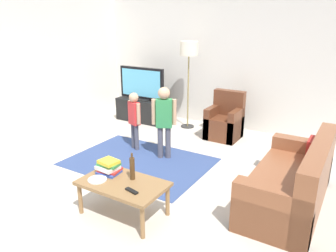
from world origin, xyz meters
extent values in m
plane|color=beige|center=(0.00, 0.00, 0.00)|extent=(7.80, 7.80, 0.00)
cube|color=silver|center=(0.00, 3.00, 1.35)|extent=(6.00, 0.12, 2.70)
cube|color=silver|center=(-3.00, 0.00, 1.35)|extent=(0.12, 6.00, 2.70)
cube|color=#33477A|center=(-0.46, 0.46, 0.00)|extent=(2.20, 1.60, 0.01)
cube|color=black|center=(-1.70, 2.30, 0.25)|extent=(1.20, 0.44, 0.50)
cube|color=black|center=(-1.70, 2.25, 0.10)|extent=(1.10, 0.32, 0.03)
cube|color=black|center=(-1.70, 2.28, 0.52)|extent=(0.44, 0.28, 0.03)
cube|color=black|center=(-1.70, 2.28, 0.87)|extent=(1.10, 0.07, 0.68)
cube|color=#59B2D8|center=(-1.70, 2.24, 0.87)|extent=(1.00, 0.01, 0.58)
cube|color=brown|center=(1.84, 0.40, 0.21)|extent=(0.80, 1.80, 0.42)
cube|color=brown|center=(2.14, 0.40, 0.43)|extent=(0.20, 1.80, 0.86)
cube|color=brown|center=(1.84, -0.40, 0.30)|extent=(0.80, 0.20, 0.60)
cube|color=brown|center=(1.84, 1.20, 0.30)|extent=(0.80, 0.20, 0.60)
cube|color=#B22823|center=(1.99, 0.95, 0.56)|extent=(0.10, 0.32, 0.32)
cube|color=brown|center=(0.27, 2.20, 0.21)|extent=(0.60, 0.60, 0.42)
cube|color=brown|center=(0.27, 2.42, 0.45)|extent=(0.60, 0.16, 0.90)
cube|color=brown|center=(0.03, 2.20, 0.30)|extent=(0.12, 0.60, 0.60)
cube|color=brown|center=(0.51, 2.20, 0.30)|extent=(0.12, 0.60, 0.60)
cylinder|color=#262626|center=(-0.64, 2.45, 0.01)|extent=(0.28, 0.28, 0.02)
cylinder|color=#99844C|center=(-0.64, 2.45, 0.76)|extent=(0.03, 0.03, 1.50)
cylinder|color=silver|center=(-0.64, 2.45, 1.64)|extent=(0.36, 0.36, 0.28)
cylinder|color=#4C4C59|center=(-0.90, 0.90, 0.23)|extent=(0.08, 0.08, 0.46)
cylinder|color=#4C4C59|center=(-0.80, 0.85, 0.23)|extent=(0.08, 0.08, 0.46)
cube|color=red|center=(-0.85, 0.87, 0.66)|extent=(0.25, 0.19, 0.39)
sphere|color=tan|center=(-0.85, 0.87, 0.93)|extent=(0.16, 0.16, 0.16)
cylinder|color=tan|center=(-0.98, 0.93, 0.68)|extent=(0.06, 0.06, 0.35)
cylinder|color=tan|center=(-0.72, 0.82, 0.68)|extent=(0.06, 0.06, 0.35)
cylinder|color=#4C4C59|center=(-0.26, 0.79, 0.27)|extent=(0.09, 0.09, 0.54)
cylinder|color=#4C4C59|center=(-0.15, 0.85, 0.27)|extent=(0.09, 0.09, 0.54)
cube|color=#338C4C|center=(-0.21, 0.82, 0.77)|extent=(0.29, 0.25, 0.46)
sphere|color=tan|center=(-0.21, 0.82, 1.09)|extent=(0.19, 0.19, 0.19)
cylinder|color=tan|center=(-0.35, 0.74, 0.79)|extent=(0.07, 0.07, 0.41)
cylinder|color=tan|center=(-0.06, 0.90, 0.79)|extent=(0.07, 0.07, 0.41)
cube|color=olive|center=(0.26, -0.83, 0.40)|extent=(1.00, 0.60, 0.04)
cylinder|color=olive|center=(-0.19, -1.08, 0.19)|extent=(0.05, 0.05, 0.38)
cylinder|color=olive|center=(0.71, -1.08, 0.19)|extent=(0.05, 0.05, 0.38)
cylinder|color=olive|center=(-0.19, -0.58, 0.19)|extent=(0.05, 0.05, 0.38)
cylinder|color=olive|center=(0.71, -0.58, 0.19)|extent=(0.05, 0.05, 0.38)
cube|color=#334CA5|center=(-0.02, -0.74, 0.43)|extent=(0.26, 0.23, 0.03)
cube|color=red|center=(-0.02, -0.72, 0.46)|extent=(0.28, 0.24, 0.03)
cube|color=white|center=(-0.04, -0.73, 0.49)|extent=(0.26, 0.23, 0.04)
cube|color=#388C4C|center=(-0.04, -0.72, 0.53)|extent=(0.27, 0.18, 0.03)
cube|color=yellow|center=(-0.03, -0.72, 0.57)|extent=(0.25, 0.22, 0.04)
cylinder|color=#4C3319|center=(0.31, -0.71, 0.55)|extent=(0.06, 0.06, 0.27)
cylinder|color=#4C3319|center=(0.31, -0.71, 0.72)|extent=(0.02, 0.02, 0.06)
cube|color=black|center=(0.48, -0.95, 0.43)|extent=(0.18, 0.08, 0.02)
cylinder|color=white|center=(-0.02, -0.95, 0.43)|extent=(0.22, 0.22, 0.02)
cube|color=silver|center=(0.00, -0.95, 0.44)|extent=(0.15, 0.04, 0.01)
camera|label=1|loc=(2.45, -3.40, 2.20)|focal=34.79mm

